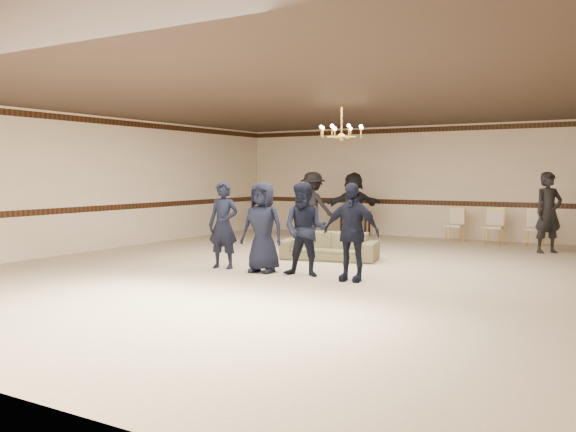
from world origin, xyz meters
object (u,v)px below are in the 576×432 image
object	(u,v)px
settee	(330,246)
adult_left	(313,206)
boy_c	(305,230)
boy_d	(351,232)
boy_a	(223,225)
boy_b	(262,227)
chandelier	(342,121)
console_table	(355,223)
banquet_chair_left	(455,225)
adult_right	(548,213)
adult_mid	(353,206)
banquet_chair_right	(535,229)
banquet_chair_mid	(494,227)

from	to	relation	value
settee	adult_left	bearing A→B (deg)	111.61
boy_c	boy_d	distance (m)	0.90
boy_a	boy_b	distance (m)	0.90
chandelier	console_table	bearing A→B (deg)	111.57
boy_d	banquet_chair_left	xyz separation A→B (m)	(-0.09, 6.79, -0.38)
chandelier	settee	bearing A→B (deg)	135.69
boy_a	adult_right	world-z (taller)	adult_right
boy_c	adult_mid	distance (m)	6.34
boy_c	settee	size ratio (longest dim) A/B	0.83
banquet_chair_right	boy_b	bearing A→B (deg)	-115.45
chandelier	boy_a	distance (m)	3.12
boy_b	banquet_chair_right	bearing A→B (deg)	53.76
boy_d	console_table	distance (m)	7.66
boy_a	console_table	xyz separation A→B (m)	(-0.39, 6.99, -0.48)
adult_left	banquet_chair_mid	bearing A→B (deg)	-159.14
boy_d	banquet_chair_mid	bearing A→B (deg)	76.75
boy_d	adult_right	bearing A→B (deg)	61.73
banquet_chair_mid	adult_left	bearing A→B (deg)	-163.59
boy_a	console_table	size ratio (longest dim) A/B	1.94
settee	adult_left	xyz separation A→B (m)	(-2.18, 3.27, 0.64)
banquet_chair_mid	settee	bearing A→B (deg)	-117.80
banquet_chair_left	console_table	distance (m)	3.01
boy_d	adult_mid	xyz separation A→B (m)	(-2.74, 6.06, 0.10)
boy_d	settee	size ratio (longest dim) A/B	0.83
chandelier	banquet_chair_mid	distance (m)	6.02
settee	banquet_chair_right	bearing A→B (deg)	42.31
banquet_chair_mid	banquet_chair_right	bearing A→B (deg)	-1.02
boy_b	adult_right	distance (m)	7.03
chandelier	boy_b	distance (m)	2.72
adult_left	banquet_chair_left	world-z (taller)	adult_left
boy_c	boy_a	bearing A→B (deg)	169.85
adult_right	console_table	bearing A→B (deg)	122.62
boy_a	console_table	world-z (taller)	boy_a
boy_b	banquet_chair_left	world-z (taller)	boy_b
boy_b	banquet_chair_left	size ratio (longest dim) A/B	1.84
settee	console_table	bearing A→B (deg)	96.37
boy_d	banquet_chair_mid	size ratio (longest dim) A/B	1.84
adult_mid	adult_right	distance (m)	5.12
banquet_chair_left	boy_a	bearing A→B (deg)	-106.51
banquet_chair_left	boy_d	bearing A→B (deg)	-84.73
boy_b	boy_d	distance (m)	1.80
adult_left	adult_right	size ratio (longest dim) A/B	1.00
banquet_chair_left	banquet_chair_mid	bearing A→B (deg)	4.50
boy_b	banquet_chair_mid	world-z (taller)	boy_b
boy_c	boy_b	bearing A→B (deg)	169.85
boy_d	settee	bearing A→B (deg)	119.32
boy_d	banquet_chair_right	world-z (taller)	boy_d
chandelier	adult_left	distance (m)	5.00
boy_a	banquet_chair_right	size ratio (longest dim) A/B	1.84
settee	banquet_chair_mid	size ratio (longest dim) A/B	2.20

